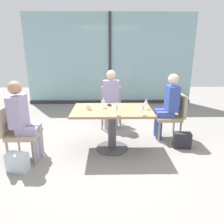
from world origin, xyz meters
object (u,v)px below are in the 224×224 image
object	(u,v)px
chair_near_window	(111,104)
handbag_1	(182,140)
person_far_right	(168,103)
handbag_0	(17,162)
wine_glass_0	(146,101)
dining_table_main	(112,120)
wine_glass_3	(103,100)
cell_phone_on_table	(109,105)
coffee_cup	(89,107)
chair_far_right	(173,114)
wine_glass_2	(143,107)
person_near_window	(111,96)
person_side_end	(23,117)
wine_glass_1	(116,107)
chair_side_end	(17,130)

from	to	relation	value
chair_near_window	handbag_1	xyz separation A→B (m)	(1.25, -1.18, -0.36)
person_far_right	handbag_0	xyz separation A→B (m)	(-2.46, -1.15, -0.56)
chair_near_window	wine_glass_0	world-z (taller)	wine_glass_0
dining_table_main	handbag_0	distance (m)	1.59
handbag_0	wine_glass_3	bearing A→B (deg)	46.02
cell_phone_on_table	handbag_1	world-z (taller)	cell_phone_on_table
coffee_cup	handbag_1	bearing A→B (deg)	1.16
chair_far_right	wine_glass_2	size ratio (longest dim) A/B	4.70
coffee_cup	cell_phone_on_table	size ratio (longest dim) A/B	0.62
dining_table_main	person_far_right	distance (m)	1.19
chair_far_right	person_near_window	distance (m)	1.36
person_side_end	cell_phone_on_table	distance (m)	1.45
person_near_window	wine_glass_0	xyz separation A→B (m)	(0.57, -1.10, 0.16)
wine_glass_1	coffee_cup	distance (m)	0.56
person_far_right	handbag_1	size ratio (longest dim) A/B	4.20
chair_side_end	handbag_0	world-z (taller)	chair_side_end
wine_glass_3	coffee_cup	xyz separation A→B (m)	(-0.24, -0.11, -0.09)
person_far_right	person_near_window	world-z (taller)	same
handbag_0	handbag_1	world-z (taller)	same
person_far_right	chair_far_right	bearing A→B (deg)	0.00
chair_near_window	person_side_end	world-z (taller)	person_side_end
handbag_0	wine_glass_2	bearing A→B (deg)	24.58
person_near_window	wine_glass_0	distance (m)	1.25
wine_glass_2	chair_far_right	bearing A→B (deg)	47.40
person_far_right	cell_phone_on_table	size ratio (longest dim) A/B	8.75
person_far_right	wine_glass_2	bearing A→B (deg)	-128.06
person_side_end	wine_glass_3	world-z (taller)	person_side_end
dining_table_main	chair_near_window	bearing A→B (deg)	90.00
chair_near_window	wine_glass_2	world-z (taller)	wine_glass_2
person_side_end	wine_glass_2	xyz separation A→B (m)	(1.83, -0.01, 0.16)
wine_glass_1	coffee_cup	bearing A→B (deg)	145.52
wine_glass_1	handbag_0	xyz separation A→B (m)	(-1.44, -0.36, -0.72)
person_near_window	wine_glass_0	bearing A→B (deg)	-62.65
coffee_cup	handbag_0	size ratio (longest dim) A/B	0.30
coffee_cup	handbag_0	xyz separation A→B (m)	(-0.99, -0.67, -0.64)
chair_side_end	wine_glass_3	world-z (taller)	wine_glass_3
person_side_end	handbag_1	distance (m)	2.70
coffee_cup	person_side_end	bearing A→B (deg)	-162.69
wine_glass_0	handbag_1	bearing A→B (deg)	2.30
person_near_window	handbag_0	size ratio (longest dim) A/B	4.20
chair_far_right	person_far_right	distance (m)	0.23
person_far_right	coffee_cup	size ratio (longest dim) A/B	14.00
wine_glass_2	cell_phone_on_table	xyz separation A→B (m)	(-0.50, 0.58, -0.13)
person_near_window	wine_glass_3	world-z (taller)	person_near_window
coffee_cup	handbag_0	bearing A→B (deg)	-145.89
person_side_end	wine_glass_1	bearing A→B (deg)	-0.19
coffee_cup	handbag_1	size ratio (longest dim) A/B	0.30
wine_glass_0	cell_phone_on_table	size ratio (longest dim) A/B	1.28
person_near_window	cell_phone_on_table	distance (m)	0.84
chair_far_right	handbag_1	size ratio (longest dim) A/B	2.90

